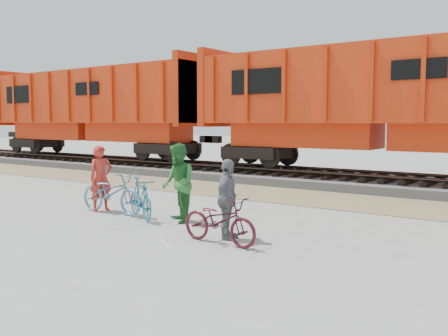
{
  "coord_description": "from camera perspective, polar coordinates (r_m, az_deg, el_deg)",
  "views": [
    {
      "loc": [
        7.08,
        -8.04,
        2.28
      ],
      "look_at": [
        0.24,
        1.5,
        1.2
      ],
      "focal_mm": 40.0,
      "sensor_mm": 36.0,
      "label": 1
    }
  ],
  "objects": [
    {
      "name": "bicycle_teal",
      "position": [
        11.95,
        -9.52,
        -3.43
      ],
      "size": [
        1.65,
        1.18,
        0.98
      ],
      "primitive_type": "imported",
      "rotation": [
        0.0,
        0.0,
        1.07
      ],
      "color": "#1B5F74",
      "rests_on": "ground"
    },
    {
      "name": "person_woman",
      "position": [
        9.69,
        0.38,
        -3.6
      ],
      "size": [
        0.62,
        0.99,
        1.57
      ],
      "primitive_type": "imported",
      "rotation": [
        0.0,
        0.0,
        1.85
      ],
      "color": "slate",
      "rests_on": "ground"
    },
    {
      "name": "ground",
      "position": [
        10.95,
        -5.65,
        -6.77
      ],
      "size": [
        120.0,
        120.0,
        0.0
      ],
      "primitive_type": "plane",
      "color": "#9E9E99",
      "rests_on": "ground"
    },
    {
      "name": "bicycle_maroon",
      "position": [
        9.37,
        -0.54,
        -6.03
      ],
      "size": [
        1.72,
        0.69,
        0.89
      ],
      "primitive_type": "imported",
      "rotation": [
        0.0,
        0.0,
        1.51
      ],
      "color": "#46121F",
      "rests_on": "ground"
    },
    {
      "name": "bicycle_blue",
      "position": [
        12.76,
        -12.74,
        -2.77
      ],
      "size": [
        2.02,
        0.77,
        1.05
      ],
      "primitive_type": "imported",
      "rotation": [
        0.0,
        0.0,
        1.61
      ],
      "color": "#6391B5",
      "rests_on": "ground"
    },
    {
      "name": "gravel_strip",
      "position": [
        15.45,
        7.94,
        -3.23
      ],
      "size": [
        120.0,
        3.0,
        0.02
      ],
      "primitive_type": "cube",
      "color": "#917C5A",
      "rests_on": "ground"
    },
    {
      "name": "person_man",
      "position": [
        11.36,
        -5.27,
        -1.71
      ],
      "size": [
        1.11,
        1.07,
        1.81
      ],
      "primitive_type": "imported",
      "rotation": [
        0.0,
        0.0,
        -0.62
      ],
      "color": "#2D7630",
      "rests_on": "ground"
    },
    {
      "name": "hopper_car_center",
      "position": [
        17.89,
        18.12,
        7.34
      ],
      "size": [
        14.0,
        3.13,
        4.65
      ],
      "color": "black",
      "rests_on": "track"
    },
    {
      "name": "ballast_bed",
      "position": [
        18.57,
        12.98,
        -1.44
      ],
      "size": [
        120.0,
        4.0,
        0.3
      ],
      "primitive_type": "cube",
      "color": "slate",
      "rests_on": "ground"
    },
    {
      "name": "hopper_car_left",
      "position": [
        26.6,
        -14.64,
        6.68
      ],
      "size": [
        14.0,
        3.13,
        4.65
      ],
      "color": "black",
      "rests_on": "track"
    },
    {
      "name": "person_solo",
      "position": [
        13.16,
        -13.89,
        -1.15
      ],
      "size": [
        0.57,
        0.71,
        1.68
      ],
      "primitive_type": "imported",
      "rotation": [
        0.0,
        0.0,
        1.26
      ],
      "color": "red",
      "rests_on": "ground"
    },
    {
      "name": "track",
      "position": [
        18.54,
        13.0,
        -0.45
      ],
      "size": [
        120.0,
        2.6,
        0.24
      ],
      "color": "black",
      "rests_on": "ballast_bed"
    }
  ]
}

